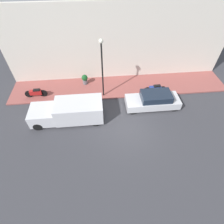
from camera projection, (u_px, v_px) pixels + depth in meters
ground_plane at (128, 128)px, 13.08m from camera, size 60.00×60.00×0.00m
sidewalk at (120, 86)px, 16.37m from camera, size 3.14×19.66×0.11m
building_facade at (118, 44)px, 15.14m from camera, size 0.30×19.66×6.71m
parked_car at (153, 100)px, 14.19m from camera, size 1.64×4.34×1.35m
delivery_van at (68, 111)px, 13.06m from camera, size 1.91×5.39×1.67m
motorcycle_red at (36, 93)px, 14.99m from camera, size 0.30×1.88×0.79m
motorcycle_blue at (155, 88)px, 15.42m from camera, size 0.30×1.98×0.75m
streetlamp at (102, 62)px, 13.06m from camera, size 0.33×0.33×5.05m
potted_plant at (85, 79)px, 16.21m from camera, size 0.56×0.56×0.94m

